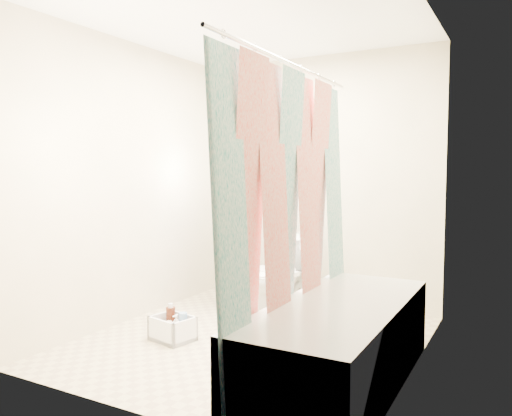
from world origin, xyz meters
The scene contains 14 objects.
floor centered at (0.00, 0.00, 0.00)m, with size 2.60×2.60×0.00m, color tan.
ceiling centered at (0.00, 0.00, 2.40)m, with size 2.40×2.60×0.02m, color white.
wall_back centered at (0.00, 1.30, 1.20)m, with size 2.40×0.02×2.40m, color beige.
wall_front centered at (0.00, -1.30, 1.20)m, with size 2.40×0.02×2.40m, color beige.
wall_left centered at (-1.20, 0.00, 1.20)m, with size 0.02×2.60×2.40m, color beige.
wall_right centered at (1.20, 0.00, 1.20)m, with size 0.02×2.60×2.40m, color beige.
bathtub centered at (0.85, -0.43, 0.27)m, with size 0.70×1.75×0.50m.
curtain_rod centered at (0.52, -0.43, 1.95)m, with size 0.02×0.02×1.90m, color silver.
shower_curtain centered at (0.52, -0.43, 1.02)m, with size 0.06×1.75×1.80m, color white.
toilet centered at (-0.07, 0.69, 0.36)m, with size 0.40×0.70×0.71m, color white.
tank_lid centered at (-0.10, 0.58, 0.42)m, with size 0.44×0.19×0.03m, color white.
tank_internals centered at (-0.06, 0.89, 0.70)m, with size 0.17×0.08×0.23m.
plumber centered at (-0.57, 0.67, 0.79)m, with size 0.57×0.38×1.57m, color #1039A5.
cleaning_caddy centered at (-0.52, -0.29, 0.09)m, with size 0.35×0.31×0.24m.
Camera 1 is at (1.82, -3.26, 1.30)m, focal length 35.00 mm.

